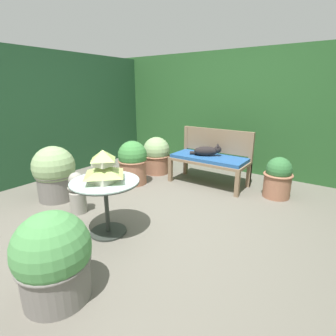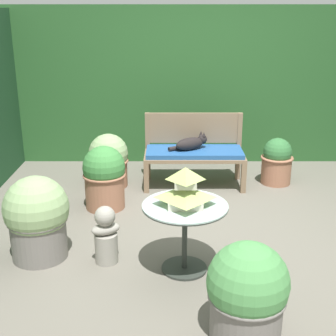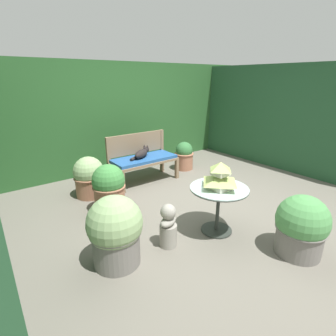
# 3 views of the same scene
# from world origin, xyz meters

# --- Properties ---
(ground) EXTENTS (30.00, 30.00, 0.00)m
(ground) POSITION_xyz_m (0.00, 0.00, 0.00)
(ground) COLOR #666056
(foliage_hedge_back) EXTENTS (6.40, 1.07, 2.13)m
(foliage_hedge_back) POSITION_xyz_m (0.00, 2.72, 1.06)
(foliage_hedge_back) COLOR #285628
(foliage_hedge_back) RESTS_ON ground
(garden_bench) EXTENTS (1.21, 0.54, 0.46)m
(garden_bench) POSITION_xyz_m (-0.13, 1.23, 0.39)
(garden_bench) COLOR #7F664C
(garden_bench) RESTS_ON ground
(bench_backrest) EXTENTS (1.21, 0.06, 0.86)m
(bench_backrest) POSITION_xyz_m (-0.13, 1.48, 0.61)
(bench_backrest) COLOR #7F664C
(bench_backrest) RESTS_ON ground
(cat) EXTENTS (0.48, 0.32, 0.20)m
(cat) POSITION_xyz_m (-0.17, 1.24, 0.54)
(cat) COLOR black
(cat) RESTS_ON garden_bench
(patio_table) EXTENTS (0.70, 0.70, 0.59)m
(patio_table) POSITION_xyz_m (-0.31, -0.73, 0.46)
(patio_table) COLOR #2D332D
(patio_table) RESTS_ON ground
(pagoda_birdhouse) EXTENTS (0.37, 0.37, 0.32)m
(pagoda_birdhouse) POSITION_xyz_m (-0.31, -0.73, 0.72)
(pagoda_birdhouse) COLOR beige
(pagoda_birdhouse) RESTS_ON patio_table
(garden_bust) EXTENTS (0.28, 0.23, 0.52)m
(garden_bust) POSITION_xyz_m (-0.98, -0.61, 0.25)
(garden_bust) COLOR gray
(garden_bust) RESTS_ON ground
(potted_plant_hedge_corner) EXTENTS (0.56, 0.56, 0.75)m
(potted_plant_hedge_corner) POSITION_xyz_m (-1.57, -0.52, 0.37)
(potted_plant_hedge_corner) COLOR slate
(potted_plant_hedge_corner) RESTS_ON ground
(potted_plant_path_edge) EXTENTS (0.54, 0.54, 0.68)m
(potted_plant_path_edge) POSITION_xyz_m (0.07, -1.57, 0.33)
(potted_plant_path_edge) COLOR slate
(potted_plant_path_edge) RESTS_ON ground
(potted_plant_bench_right) EXTENTS (0.46, 0.46, 0.70)m
(potted_plant_bench_right) POSITION_xyz_m (-1.13, 0.56, 0.35)
(potted_plant_bench_right) COLOR #9E664C
(potted_plant_bench_right) RESTS_ON ground
(potted_plant_bench_left) EXTENTS (0.40, 0.40, 0.58)m
(potted_plant_bench_left) POSITION_xyz_m (0.90, 1.32, 0.29)
(potted_plant_bench_left) COLOR #9E664C
(potted_plant_bench_left) RESTS_ON ground
(potted_plant_table_far) EXTENTS (0.48, 0.48, 0.66)m
(potted_plant_table_far) POSITION_xyz_m (-1.17, 1.22, 0.32)
(potted_plant_table_far) COLOR #9E664C
(potted_plant_table_far) RESTS_ON ground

